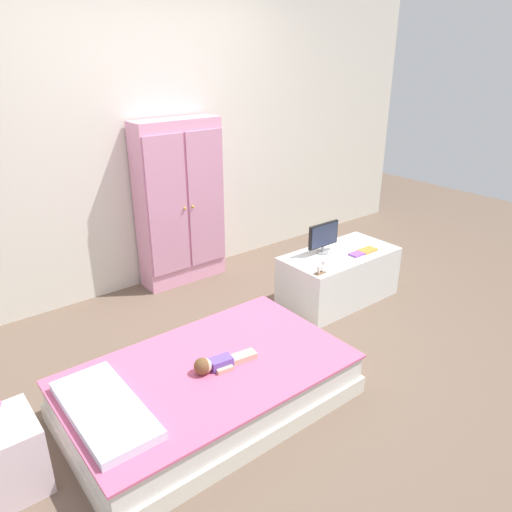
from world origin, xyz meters
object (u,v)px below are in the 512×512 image
Objects in this scene: tv_monitor at (323,236)px; rocking_horse_toy at (321,268)px; nightstand at (2,458)px; book_purple at (357,254)px; tv_stand at (338,276)px; bed at (209,387)px; wardrobe at (180,203)px; doll at (214,364)px; book_orange at (368,250)px.

tv_monitor is 2.96× the size of rocking_horse_toy.
book_purple is (2.76, 0.24, 0.24)m from nightstand.
book_purple reaches higher than tv_stand.
book_purple is at bearing 11.60° from bed.
doll is at bearing -115.16° from wardrobe.
rocking_horse_toy reaches higher than tv_stand.
doll is 1.27× the size of tv_monitor.
book_purple is at bearing -46.64° from tv_monitor.
book_purple is at bearing 4.87° from nightstand.
doll is 1.87m from wardrobe.
tv_monitor is 1.97× the size of book_orange.
nightstand is 1.22× the size of tv_monitor.
book_orange reaches higher than doll.
rocking_horse_toy reaches higher than nightstand.
doll is at bearing -7.40° from nightstand.
wardrobe reaches higher than rocking_horse_toy.
tv_stand is 8.05× the size of book_purple.
bed is 1.64m from tv_monitor.
rocking_horse_toy reaches higher than book_purple.
book_purple is 0.77× the size of book_orange.
rocking_horse_toy is (1.19, 0.27, 0.34)m from bed.
doll is at bearing -167.09° from book_purple.
rocking_horse_toy is at bearing -173.65° from book_orange.
wardrobe is 1.65m from book_orange.
book_purple is (0.48, 0.07, -0.04)m from rocking_horse_toy.
bed is 13.51× the size of book_purple.
nightstand is at bearing -175.36° from book_orange.
tv_monitor is 0.41m from book_orange.
tv_monitor reaches higher than rocking_horse_toy.
bed is 0.18m from doll.
tv_stand is at bearing -55.10° from wardrobe.
book_purple is at bearing -55.30° from wardrobe.
book_purple is (1.67, 0.34, 0.30)m from bed.
bed is 4.17× the size of doll.
tv_monitor is 0.41m from rocking_horse_toy.
bed is 1.68× the size of tv_stand.
wardrobe is at bearing 124.90° from tv_stand.
rocking_horse_toy is at bearing 13.00° from bed.
wardrobe is (0.77, 1.65, 0.41)m from doll.
nightstand is 2.30m from rocking_horse_toy.
bed is 15.70× the size of rocking_horse_toy.
tv_monitor is at bearing -57.17° from wardrobe.
tv_monitor is at bearing 148.11° from book_orange.
doll reaches higher than bed.
tv_stand reaches higher than nightstand.
wardrobe reaches higher than doll.
rocking_horse_toy is (-0.29, -0.27, -0.10)m from tv_monitor.
doll is 1.12m from nightstand.
bed is 10.46× the size of book_orange.
wardrobe is 13.80× the size of rocking_horse_toy.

